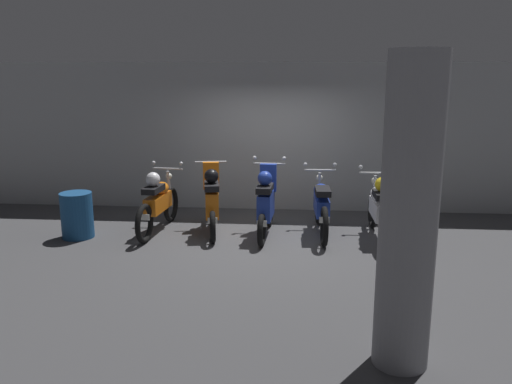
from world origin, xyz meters
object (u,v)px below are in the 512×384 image
motorbike_slot_3 (321,206)px  motorbike_slot_4 (379,208)px  motorbike_slot_1 (212,200)px  motorbike_slot_2 (266,203)px  trash_bin (77,215)px  support_pillar (409,216)px  motorbike_slot_0 (158,202)px

motorbike_slot_3 → motorbike_slot_4: same height
motorbike_slot_1 → motorbike_slot_2: bearing=-6.4°
motorbike_slot_3 → motorbike_slot_4: 0.96m
motorbike_slot_4 → trash_bin: 5.03m
motorbike_slot_3 → support_pillar: (0.59, -4.09, 0.96)m
motorbike_slot_3 → trash_bin: size_ratio=2.55×
motorbike_slot_4 → support_pillar: bearing=-95.1°
motorbike_slot_2 → motorbike_slot_1: bearing=173.6°
motorbike_slot_2 → trash_bin: (-3.15, -0.38, -0.18)m
support_pillar → trash_bin: size_ratio=3.80×
motorbike_slot_3 → motorbike_slot_1: bearing=-178.4°
motorbike_slot_2 → trash_bin: motorbike_slot_2 is taller
motorbike_slot_1 → motorbike_slot_3: motorbike_slot_1 is taller
motorbike_slot_1 → motorbike_slot_2: motorbike_slot_2 is taller
support_pillar → trash_bin: 5.96m
support_pillar → motorbike_slot_2: bearing=111.2°
motorbike_slot_0 → trash_bin: 1.35m
motorbike_slot_3 → support_pillar: 4.24m
support_pillar → motorbike_slot_3: bearing=98.2°
motorbike_slot_2 → trash_bin: 3.17m
motorbike_slot_2 → trash_bin: bearing=-173.1°
support_pillar → trash_bin: (-4.67, 3.55, -1.07)m
motorbike_slot_0 → motorbike_slot_3: size_ratio=1.00×
motorbike_slot_1 → support_pillar: support_pillar is taller
motorbike_slot_0 → trash_bin: size_ratio=2.54×
motorbike_slot_0 → motorbike_slot_2: 1.88m
trash_bin → motorbike_slot_4: bearing=3.7°
motorbike_slot_3 → support_pillar: bearing=-81.8°
motorbike_slot_1 → motorbike_slot_4: bearing=-3.2°
motorbike_slot_1 → trash_bin: size_ratio=2.18×
motorbike_slot_2 → support_pillar: size_ratio=0.58×
motorbike_slot_0 → motorbike_slot_1: motorbike_slot_1 is taller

